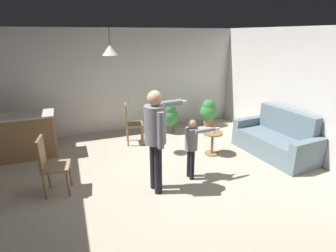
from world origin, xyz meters
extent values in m
plane|color=#B2A893|center=(0.00, 0.00, 0.00)|extent=(7.68, 7.68, 0.00)
cube|color=silver|center=(0.00, 3.20, 1.35)|extent=(6.40, 0.10, 2.70)
cube|color=silver|center=(3.20, 0.00, 1.35)|extent=(0.10, 6.40, 2.70)
cube|color=slate|center=(2.63, 0.33, 0.23)|extent=(0.97, 1.51, 0.45)
cube|color=slate|center=(2.95, 0.36, 0.73)|extent=(0.33, 1.45, 0.55)
cube|color=slate|center=(2.70, -0.47, 0.32)|extent=(0.86, 0.25, 0.63)
cube|color=slate|center=(2.56, 1.14, 0.32)|extent=(0.86, 0.25, 0.63)
cylinder|color=olive|center=(3.02, -0.44, 0.03)|extent=(0.05, 0.05, 0.06)
cylinder|color=olive|center=(2.88, 1.16, 0.03)|extent=(0.05, 0.05, 0.06)
cylinder|color=olive|center=(2.37, -0.49, 0.03)|extent=(0.05, 0.05, 0.06)
cylinder|color=olive|center=(2.23, 1.10, 0.03)|extent=(0.05, 0.05, 0.06)
cube|color=olive|center=(-2.45, 2.18, 0.45)|extent=(1.20, 0.60, 0.91)
cube|color=beige|center=(-2.45, 2.18, 0.93)|extent=(1.26, 0.66, 0.04)
cylinder|color=olive|center=(1.37, 0.84, 0.51)|extent=(0.44, 0.44, 0.03)
cylinder|color=olive|center=(1.37, 0.84, 0.24)|extent=(0.06, 0.06, 0.49)
cylinder|color=olive|center=(1.37, 0.84, 0.01)|extent=(0.31, 0.31, 0.03)
cylinder|color=black|center=(-0.26, -0.01, 0.44)|extent=(0.13, 0.13, 0.88)
cylinder|color=black|center=(-0.24, -0.19, 0.44)|extent=(0.13, 0.13, 0.88)
cylinder|color=slate|center=(-0.25, -0.10, 1.19)|extent=(0.35, 0.35, 0.62)
sphere|color=tan|center=(-0.25, -0.10, 1.62)|extent=(0.24, 0.24, 0.24)
cylinder|color=slate|center=(0.02, 0.13, 1.45)|extent=(0.59, 0.17, 0.10)
cube|color=white|center=(0.35, 0.17, 1.45)|extent=(0.13, 0.05, 0.04)
cylinder|color=slate|center=(-0.22, -0.30, 1.16)|extent=(0.10, 0.10, 0.59)
cylinder|color=black|center=(0.48, 0.13, 0.29)|extent=(0.08, 0.08, 0.58)
cylinder|color=black|center=(0.48, 0.01, 0.29)|extent=(0.08, 0.08, 0.58)
cylinder|color=slate|center=(0.48, 0.07, 0.79)|extent=(0.23, 0.23, 0.41)
sphere|color=tan|center=(0.48, 0.07, 1.07)|extent=(0.16, 0.16, 0.16)
cylinder|color=slate|center=(0.48, 0.20, 0.77)|extent=(0.07, 0.07, 0.39)
cylinder|color=slate|center=(0.68, -0.06, 0.96)|extent=(0.39, 0.08, 0.07)
cube|color=white|center=(0.90, -0.05, 0.96)|extent=(0.13, 0.04, 0.04)
cylinder|color=olive|center=(-1.96, 0.63, 0.23)|extent=(0.04, 0.04, 0.45)
cylinder|color=olive|center=(-2.01, 0.28, 0.23)|extent=(0.04, 0.04, 0.45)
cylinder|color=olive|center=(-1.60, 0.59, 0.23)|extent=(0.04, 0.04, 0.45)
cylinder|color=olive|center=(-1.65, 0.23, 0.23)|extent=(0.04, 0.04, 0.45)
cube|color=#997F60|center=(-1.80, 0.43, 0.47)|extent=(0.47, 0.47, 0.05)
cube|color=olive|center=(-1.99, 0.46, 0.75)|extent=(0.09, 0.38, 0.50)
cylinder|color=olive|center=(-0.21, 2.30, 0.23)|extent=(0.04, 0.04, 0.45)
cylinder|color=olive|center=(-0.27, 1.94, 0.23)|extent=(0.04, 0.04, 0.45)
cylinder|color=olive|center=(0.14, 2.24, 0.23)|extent=(0.04, 0.04, 0.45)
cylinder|color=olive|center=(0.08, 1.88, 0.23)|extent=(0.04, 0.04, 0.45)
cube|color=#7F664C|center=(-0.07, 2.09, 0.47)|extent=(0.48, 0.48, 0.05)
cube|color=olive|center=(-0.25, 2.12, 0.75)|extent=(0.10, 0.38, 0.50)
cylinder|color=brown|center=(2.25, 2.62, 0.12)|extent=(0.30, 0.30, 0.23)
sphere|color=#387F3D|center=(2.25, 2.62, 0.41)|extent=(0.51, 0.51, 0.51)
sphere|color=#387F3D|center=(2.25, 2.62, 0.59)|extent=(0.38, 0.38, 0.38)
cylinder|color=#4C4742|center=(0.98, 2.51, 0.12)|extent=(0.31, 0.31, 0.24)
sphere|color=#387F3D|center=(0.98, 2.51, 0.43)|extent=(0.53, 0.53, 0.53)
sphere|color=#387F3D|center=(0.98, 2.51, 0.62)|extent=(0.40, 0.40, 0.40)
cube|color=white|center=(1.37, 0.86, 0.54)|extent=(0.06, 0.13, 0.04)
cone|color=silver|center=(-0.61, 1.58, 2.25)|extent=(0.32, 0.32, 0.20)
cylinder|color=black|center=(-0.61, 1.58, 2.52)|extent=(0.01, 0.01, 0.36)
camera|label=1|loc=(-1.47, -3.90, 2.55)|focal=28.49mm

